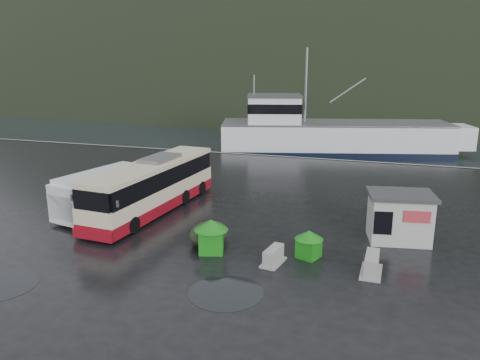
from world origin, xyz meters
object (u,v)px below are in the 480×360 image
(coach_bus, at_px, (154,211))
(jersey_barrier_b, at_px, (273,263))
(ticket_kiosk, at_px, (397,240))
(fishing_trawler, at_px, (334,142))
(waste_bin_left, at_px, (308,257))
(white_van, at_px, (104,213))
(waste_bin_right, at_px, (212,252))
(jersey_barrier_a, at_px, (371,273))
(dome_tent, at_px, (209,243))

(coach_bus, height_order, jersey_barrier_b, coach_bus)
(ticket_kiosk, height_order, fishing_trawler, fishing_trawler)
(waste_bin_left, relative_size, fishing_trawler, 0.05)
(white_van, distance_m, jersey_barrier_b, 11.72)
(white_van, bearing_deg, jersey_barrier_b, -6.12)
(white_van, xyz_separation_m, jersey_barrier_b, (11.09, -3.79, 0.00))
(waste_bin_right, relative_size, ticket_kiosk, 0.51)
(fishing_trawler, bearing_deg, jersey_barrier_a, -95.51)
(ticket_kiosk, bearing_deg, waste_bin_right, -163.06)
(jersey_barrier_b, bearing_deg, white_van, 161.14)
(waste_bin_right, xyz_separation_m, fishing_trawler, (2.16, 32.08, 0.00))
(white_van, bearing_deg, waste_bin_left, 0.64)
(waste_bin_left, xyz_separation_m, jersey_barrier_a, (2.80, -0.83, 0.00))
(jersey_barrier_a, bearing_deg, white_van, 167.07)
(fishing_trawler, bearing_deg, ticket_kiosk, -91.98)
(jersey_barrier_b, bearing_deg, coach_bus, 149.04)
(ticket_kiosk, bearing_deg, jersey_barrier_b, -148.87)
(ticket_kiosk, relative_size, jersey_barrier_b, 2.13)
(fishing_trawler, bearing_deg, jersey_barrier_b, -102.89)
(waste_bin_left, bearing_deg, ticket_kiosk, 41.27)
(waste_bin_left, bearing_deg, coach_bus, 158.01)
(waste_bin_right, xyz_separation_m, jersey_barrier_a, (7.24, -0.10, 0.00))
(coach_bus, distance_m, jersey_barrier_b, 9.95)
(waste_bin_left, distance_m, jersey_barrier_a, 2.92)
(ticket_kiosk, relative_size, fishing_trawler, 0.11)
(dome_tent, distance_m, jersey_barrier_b, 3.86)
(coach_bus, xyz_separation_m, jersey_barrier_b, (8.53, -5.12, 0.00))
(coach_bus, height_order, ticket_kiosk, coach_bus)
(white_van, relative_size, ticket_kiosk, 1.95)
(waste_bin_left, bearing_deg, jersey_barrier_a, -16.56)
(coach_bus, xyz_separation_m, white_van, (-2.56, -1.33, 0.00))
(dome_tent, bearing_deg, white_van, 162.34)
(white_van, distance_m, ticket_kiosk, 16.40)
(dome_tent, bearing_deg, waste_bin_left, -3.31)
(ticket_kiosk, relative_size, jersey_barrier_a, 1.83)
(white_van, distance_m, jersey_barrier_a, 15.67)
(jersey_barrier_b, bearing_deg, dome_tent, 158.69)
(dome_tent, xyz_separation_m, fishing_trawler, (2.70, 31.06, 0.00))
(waste_bin_right, relative_size, dome_tent, 0.64)
(coach_bus, bearing_deg, jersey_barrier_a, -16.12)
(waste_bin_left, height_order, jersey_barrier_b, waste_bin_left)
(coach_bus, bearing_deg, ticket_kiosk, 2.35)
(white_van, relative_size, dome_tent, 2.43)
(ticket_kiosk, bearing_deg, coach_bus, 168.07)
(white_van, distance_m, waste_bin_right, 8.72)
(waste_bin_left, height_order, jersey_barrier_a, waste_bin_left)
(white_van, bearing_deg, ticket_kiosk, 15.39)
(waste_bin_left, bearing_deg, jersey_barrier_b, -140.97)
(waste_bin_right, bearing_deg, dome_tent, 117.81)
(dome_tent, bearing_deg, waste_bin_right, -62.19)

